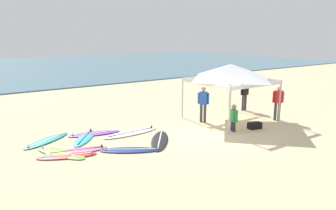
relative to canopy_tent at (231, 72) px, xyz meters
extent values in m
plane|color=beige|center=(-2.48, -0.94, -2.39)|extent=(80.00, 80.00, 0.00)
cube|color=teal|center=(-2.48, 31.52, -2.34)|extent=(80.00, 36.00, 0.10)
cylinder|color=#B7B7BC|center=(-1.64, -1.64, -1.36)|extent=(0.07, 0.07, 2.05)
cylinder|color=#B7B7BC|center=(1.64, -1.64, -1.36)|extent=(0.07, 0.07, 2.05)
cylinder|color=#B7B7BC|center=(-1.64, 1.64, -1.36)|extent=(0.07, 0.07, 2.05)
cylinder|color=#B7B7BC|center=(1.64, 1.64, -1.36)|extent=(0.07, 0.07, 2.05)
cube|color=white|center=(0.00, -1.64, -0.43)|extent=(3.29, 0.03, 0.18)
cube|color=white|center=(0.00, 1.64, -0.43)|extent=(3.29, 0.03, 0.18)
cube|color=white|center=(-1.64, 0.00, -0.43)|extent=(0.03, 3.29, 0.18)
cube|color=white|center=(1.64, 0.00, -0.43)|extent=(0.03, 3.29, 0.18)
pyramid|color=white|center=(0.00, 0.00, 0.01)|extent=(3.41, 3.41, 0.70)
ellipsoid|color=white|center=(-5.00, 0.78, -2.35)|extent=(2.59, 0.82, 0.07)
cube|color=black|center=(-5.00, 0.78, -2.32)|extent=(2.18, 0.15, 0.01)
cone|color=black|center=(-3.95, 0.83, -2.26)|extent=(0.09, 0.09, 0.12)
ellipsoid|color=navy|center=(-5.98, -1.01, -2.35)|extent=(2.14, 1.63, 0.07)
cube|color=white|center=(-5.98, -1.01, -2.32)|extent=(1.59, 1.00, 0.01)
cone|color=white|center=(-6.74, -0.54, -2.26)|extent=(0.09, 0.09, 0.12)
ellipsoid|color=#23B2CC|center=(-6.87, 1.22, -2.35)|extent=(1.68, 2.00, 0.07)
cube|color=black|center=(-6.87, 1.22, -2.32)|extent=(1.08, 1.44, 0.01)
cone|color=black|center=(-6.37, 1.91, -2.26)|extent=(0.09, 0.09, 0.12)
ellipsoid|color=#7AD12D|center=(-8.15, 0.07, -2.35)|extent=(1.56, 2.21, 0.07)
cube|color=white|center=(-8.15, 0.07, -2.32)|extent=(0.92, 1.66, 0.01)
cone|color=white|center=(-8.57, 0.86, -2.26)|extent=(0.09, 0.09, 0.12)
ellipsoid|color=#19847F|center=(-8.22, 1.76, -2.35)|extent=(2.19, 1.65, 0.07)
cube|color=white|center=(-8.22, 1.76, -2.32)|extent=(1.62, 1.01, 0.01)
cone|color=white|center=(-8.99, 1.29, -2.26)|extent=(0.09, 0.09, 0.12)
ellipsoid|color=purple|center=(-6.34, 1.55, -2.35)|extent=(2.24, 1.07, 0.07)
cube|color=white|center=(-6.34, 1.55, -2.32)|extent=(1.80, 0.47, 0.01)
cone|color=white|center=(-7.20, 1.76, -2.26)|extent=(0.09, 0.09, 0.12)
ellipsoid|color=black|center=(-4.52, -0.73, -2.35)|extent=(1.96, 2.31, 0.07)
cube|color=white|center=(-4.52, -0.73, -2.32)|extent=(1.26, 1.66, 0.01)
cone|color=white|center=(-5.11, -1.52, -2.26)|extent=(0.09, 0.09, 0.12)
ellipsoid|color=pink|center=(-7.59, -0.01, -2.35)|extent=(2.23, 1.06, 0.07)
cube|color=black|center=(-7.59, -0.01, -2.32)|extent=(1.80, 0.46, 0.01)
cone|color=black|center=(-6.73, -0.21, -2.26)|extent=(0.09, 0.09, 0.12)
ellipsoid|color=red|center=(-8.04, -0.29, -2.35)|extent=(2.07, 1.21, 0.07)
cube|color=white|center=(-8.04, -0.29, -2.32)|extent=(1.61, 0.64, 0.01)
cone|color=white|center=(-7.27, -0.58, -2.26)|extent=(0.09, 0.09, 0.12)
cylinder|color=#383842|center=(2.00, -1.38, -1.95)|extent=(0.13, 0.13, 0.88)
cylinder|color=#383842|center=(1.85, -1.28, -1.95)|extent=(0.13, 0.13, 0.88)
cube|color=red|center=(1.93, -1.33, -1.21)|extent=(0.42, 0.38, 0.60)
sphere|color=beige|center=(1.93, -1.33, -0.78)|extent=(0.21, 0.21, 0.21)
cylinder|color=red|center=(2.12, -1.46, -1.23)|extent=(0.09, 0.09, 0.54)
cylinder|color=red|center=(1.74, -1.21, -1.23)|extent=(0.09, 0.09, 0.54)
cylinder|color=#383842|center=(2.22, 0.97, -1.95)|extent=(0.13, 0.13, 0.88)
cylinder|color=#383842|center=(2.04, 0.99, -1.95)|extent=(0.13, 0.13, 0.88)
cube|color=black|center=(2.13, 0.98, -1.21)|extent=(0.38, 0.26, 0.60)
sphere|color=#9E7051|center=(2.13, 0.98, -0.78)|extent=(0.21, 0.21, 0.21)
cylinder|color=black|center=(2.36, 0.96, -1.23)|extent=(0.09, 0.09, 0.54)
cylinder|color=black|center=(1.90, 1.01, -1.23)|extent=(0.09, 0.09, 0.54)
cylinder|color=#383842|center=(-1.37, 0.50, -1.95)|extent=(0.13, 0.13, 0.88)
cylinder|color=#383842|center=(-1.25, 0.37, -1.95)|extent=(0.13, 0.13, 0.88)
cube|color=#2851B2|center=(-1.31, 0.44, -1.21)|extent=(0.40, 0.42, 0.60)
sphere|color=tan|center=(-1.31, 0.44, -0.78)|extent=(0.21, 0.21, 0.21)
cylinder|color=#2851B2|center=(-1.46, 0.61, -1.23)|extent=(0.09, 0.09, 0.54)
cylinder|color=#2851B2|center=(-1.16, 0.26, -1.23)|extent=(0.09, 0.09, 0.54)
cylinder|color=#2D2D33|center=(-1.21, -1.51, -2.16)|extent=(0.13, 0.13, 0.45)
cylinder|color=#2D2D33|center=(-1.14, -1.34, -2.16)|extent=(0.13, 0.13, 0.45)
cube|color=#2D8C47|center=(-1.17, -1.43, -1.68)|extent=(0.33, 0.41, 0.52)
sphere|color=#9E7051|center=(-1.17, -1.43, -1.29)|extent=(0.21, 0.21, 0.21)
cylinder|color=#2D8C47|center=(-1.26, -1.64, -1.70)|extent=(0.09, 0.09, 0.47)
cylinder|color=#2D8C47|center=(-1.09, -1.21, -1.70)|extent=(0.09, 0.09, 0.47)
cube|color=black|center=(-0.09, -1.69, -2.25)|extent=(0.65, 0.43, 0.28)
camera|label=1|loc=(-10.78, -10.58, 1.73)|focal=33.24mm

